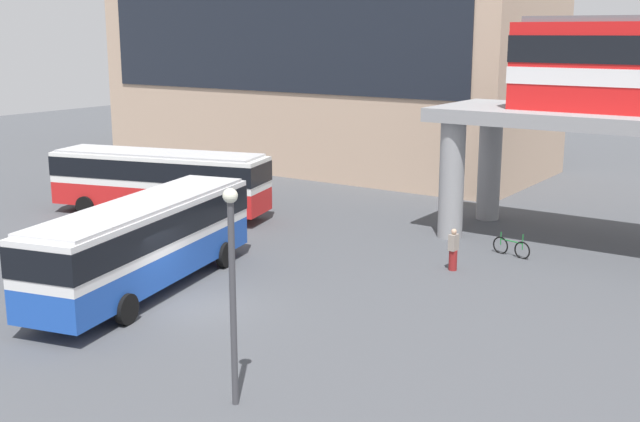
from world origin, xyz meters
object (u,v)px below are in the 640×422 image
at_px(pedestrian_near_building, 453,251).
at_px(station_building, 324,18).
at_px(bicycle_green, 511,247).
at_px(bus_main, 145,236).
at_px(bus_secondary, 159,176).

bearing_deg(pedestrian_near_building, station_building, 135.24).
bearing_deg(station_building, bicycle_green, -37.64).
relative_size(station_building, bus_main, 2.63).
bearing_deg(station_building, bus_secondary, -82.71).
bearing_deg(bus_main, bicycle_green, 52.02).
relative_size(bus_secondary, pedestrian_near_building, 6.89).
distance_m(bus_main, bicycle_green, 14.75).
xyz_separation_m(bus_secondary, bicycle_green, (17.13, 2.94, -1.63)).
height_order(station_building, pedestrian_near_building, station_building).
xyz_separation_m(station_building, bus_main, (10.40, -26.54, -7.91)).
relative_size(bus_main, bus_secondary, 1.00).
bearing_deg(bus_secondary, bus_main, -46.74).
distance_m(station_building, bus_secondary, 19.72).
bearing_deg(bicycle_green, bus_main, -127.98).
relative_size(station_building, bicycle_green, 16.96).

